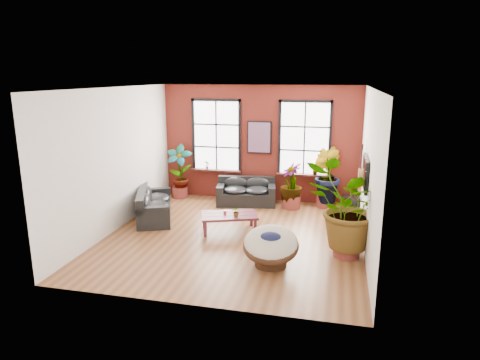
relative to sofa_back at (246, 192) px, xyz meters
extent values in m
cube|color=brown|center=(0.29, -2.68, -0.37)|extent=(6.00, 6.50, 0.02)
cube|color=white|center=(0.29, -2.68, 3.15)|extent=(6.00, 6.50, 0.02)
cube|color=#5E1B16|center=(0.29, 0.58, 1.39)|extent=(6.00, 0.02, 3.50)
cube|color=silver|center=(0.29, -5.94, 1.39)|extent=(6.00, 0.02, 3.50)
cube|color=silver|center=(-2.72, -2.68, 1.39)|extent=(0.02, 6.50, 3.50)
cube|color=silver|center=(3.30, -2.68, 1.39)|extent=(0.02, 6.50, 3.50)
cube|color=white|center=(-1.06, 0.52, 1.59)|extent=(1.40, 0.02, 2.10)
cube|color=black|center=(-1.06, 0.45, 0.51)|extent=(1.60, 0.22, 0.06)
cube|color=white|center=(1.64, 0.52, 1.59)|extent=(1.40, 0.02, 2.10)
cube|color=black|center=(1.64, 0.45, 0.51)|extent=(1.60, 0.22, 0.06)
cube|color=black|center=(0.01, -0.05, -0.16)|extent=(1.84, 1.12, 0.39)
cube|color=black|center=(-0.04, 0.26, 0.23)|extent=(1.74, 0.49, 0.40)
cube|color=black|center=(-0.74, -0.18, 0.14)|extent=(0.34, 0.86, 0.21)
cube|color=black|center=(0.76, 0.08, 0.14)|extent=(0.34, 0.86, 0.21)
ellipsoid|color=black|center=(-0.31, -0.15, 0.09)|extent=(0.83, 0.82, 0.22)
ellipsoid|color=black|center=(-0.35, 0.09, 0.23)|extent=(0.75, 0.34, 0.38)
ellipsoid|color=black|center=(0.34, -0.04, 0.09)|extent=(0.83, 0.82, 0.22)
ellipsoid|color=black|center=(0.30, 0.20, 0.23)|extent=(0.75, 0.34, 0.38)
cube|color=black|center=(-2.13, -1.86, -0.16)|extent=(1.52, 2.17, 0.39)
cube|color=black|center=(-2.43, -1.97, 0.23)|extent=(0.93, 1.93, 0.40)
cube|color=black|center=(-1.80, -2.69, 0.13)|extent=(0.85, 0.50, 0.20)
cube|color=black|center=(-2.46, -1.02, 0.13)|extent=(0.85, 0.50, 0.20)
ellipsoid|color=black|center=(-1.94, -2.21, 0.09)|extent=(0.98, 1.07, 0.22)
ellipsoid|color=black|center=(-2.17, -2.30, 0.23)|extent=(0.53, 0.90, 0.38)
ellipsoid|color=black|center=(-2.24, -1.47, 0.09)|extent=(0.98, 1.07, 0.22)
ellipsoid|color=black|center=(-2.46, -1.56, 0.23)|extent=(0.53, 0.90, 0.38)
cube|color=#511D29|center=(0.08, -2.37, 0.05)|extent=(1.55, 1.20, 0.06)
cube|color=black|center=(0.12, -2.50, 0.08)|extent=(1.28, 0.47, 0.00)
cube|color=black|center=(0.03, -2.25, 0.08)|extent=(1.28, 0.47, 0.00)
cube|color=#511D29|center=(-0.38, -2.87, -0.17)|extent=(0.09, 0.09, 0.38)
cube|color=#511D29|center=(0.75, -2.46, -0.17)|extent=(0.09, 0.09, 0.38)
cube|color=#511D29|center=(-0.60, -2.29, -0.17)|extent=(0.09, 0.09, 0.38)
cube|color=#511D29|center=(0.54, -1.88, -0.17)|extent=(0.09, 0.09, 0.38)
cylinder|color=#BA2E5A|center=(-0.03, -2.36, 0.12)|extent=(0.10, 0.10, 0.09)
cylinder|color=#382214|center=(1.39, -4.09, -0.23)|extent=(0.69, 0.69, 0.26)
torus|color=#382214|center=(1.39, -4.09, 0.08)|extent=(1.20, 1.20, 0.52)
ellipsoid|color=beige|center=(1.39, -4.09, 0.14)|extent=(1.16, 1.22, 0.70)
ellipsoid|color=#121738|center=(1.39, -4.14, 0.27)|extent=(0.46, 0.37, 0.20)
cube|color=black|center=(0.29, 0.51, 1.59)|extent=(0.74, 0.04, 0.98)
cube|color=#0C7F8C|center=(0.29, 0.48, 1.59)|extent=(0.66, 0.02, 0.90)
cube|color=black|center=(3.24, -2.38, 1.29)|extent=(0.06, 1.25, 0.72)
cube|color=black|center=(3.20, -2.38, 1.29)|extent=(0.01, 1.15, 0.62)
cylinder|color=#B27F4C|center=(3.19, -1.33, 0.77)|extent=(0.09, 0.38, 0.38)
cylinder|color=#B27F4C|center=(3.19, -1.33, 1.02)|extent=(0.09, 0.30, 0.30)
cylinder|color=black|center=(3.18, -1.33, 0.77)|extent=(0.09, 0.11, 0.11)
cube|color=black|center=(3.19, -1.33, 1.39)|extent=(0.04, 0.05, 0.55)
cube|color=black|center=(3.19, -1.33, 1.71)|extent=(0.06, 0.06, 0.14)
cube|color=black|center=(3.11, -0.23, -0.12)|extent=(0.61, 0.52, 0.48)
cylinder|color=maroon|center=(-2.18, 0.18, -0.19)|extent=(0.48, 0.48, 0.35)
cylinder|color=maroon|center=(2.34, 0.21, -0.17)|extent=(0.59, 0.59, 0.38)
cylinder|color=maroon|center=(2.90, -3.26, -0.15)|extent=(0.69, 0.69, 0.41)
cylinder|color=maroon|center=(1.37, -0.14, -0.17)|extent=(0.68, 0.68, 0.38)
imported|color=#154F2A|center=(-2.17, 0.15, 0.56)|extent=(0.87, 0.63, 1.54)
imported|color=#154F2A|center=(2.31, 0.24, 0.60)|extent=(1.11, 1.14, 1.62)
imported|color=#154F2A|center=(2.87, -3.29, 0.73)|extent=(2.20, 2.15, 1.85)
imported|color=#154F2A|center=(1.35, -0.14, 0.38)|extent=(0.92, 0.92, 1.19)
imported|color=#154F2A|center=(0.29, -2.48, 0.20)|extent=(0.25, 0.23, 0.25)
imported|color=#154F2A|center=(-1.36, 0.45, 0.68)|extent=(0.17, 0.17, 0.27)
imported|color=#154F2A|center=(1.99, 0.45, 0.68)|extent=(0.19, 0.19, 0.27)
camera|label=1|loc=(2.59, -12.08, 3.43)|focal=32.00mm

